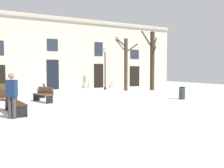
% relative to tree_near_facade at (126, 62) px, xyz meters
% --- Properties ---
extents(ground_plane, '(36.22, 36.22, 0.00)m').
position_rel_tree_near_facade_xyz_m(ground_plane, '(-2.95, -4.72, -2.49)').
color(ground_plane, white).
extents(building_facade, '(22.64, 0.60, 6.78)m').
position_rel_tree_near_facade_xyz_m(building_facade, '(-2.96, 4.42, 0.95)').
color(building_facade, beige).
rests_on(building_facade, ground).
extents(tree_near_facade, '(2.23, 2.08, 4.76)m').
position_rel_tree_near_facade_xyz_m(tree_near_facade, '(0.00, 0.00, 0.00)').
color(tree_near_facade, '#423326').
rests_on(tree_near_facade, ground).
extents(tree_foreground, '(1.93, 1.87, 5.38)m').
position_rel_tree_near_facade_xyz_m(tree_foreground, '(2.34, -0.74, 0.35)').
color(tree_foreground, '#382B1E').
rests_on(tree_foreground, ground).
extents(streetlamp, '(0.30, 0.30, 3.90)m').
position_rel_tree_near_facade_xyz_m(streetlamp, '(-1.03, 1.95, -0.10)').
color(streetlamp, black).
rests_on(streetlamp, ground).
extents(litter_bin, '(0.41, 0.41, 0.76)m').
position_rel_tree_near_facade_xyz_m(litter_bin, '(-0.32, -7.16, -2.10)').
color(litter_bin, '#2D3D2D').
rests_on(litter_bin, ground).
extents(bench_near_lamp, '(0.63, 1.92, 0.93)m').
position_rel_tree_near_facade_xyz_m(bench_near_lamp, '(-10.08, -7.64, -2.01)').
color(bench_near_lamp, '#3D2819').
rests_on(bench_near_lamp, ground).
extents(bench_back_to_back_right, '(0.85, 1.77, 0.85)m').
position_rel_tree_near_facade_xyz_m(bench_back_to_back_right, '(-8.16, -4.35, -2.04)').
color(bench_back_to_back_right, brown).
rests_on(bench_back_to_back_right, ground).
extents(bench_back_to_back_left, '(0.79, 1.88, 0.89)m').
position_rel_tree_near_facade_xyz_m(bench_back_to_back_left, '(-7.60, -1.49, -2.02)').
color(bench_back_to_back_left, '#3D2819').
rests_on(bench_back_to_back_left, ground).
extents(person_near_bench, '(0.43, 0.41, 1.72)m').
position_rel_tree_near_facade_xyz_m(person_near_bench, '(-10.31, -8.60, -1.53)').
color(person_near_bench, '#403D3A').
rests_on(person_near_bench, ground).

